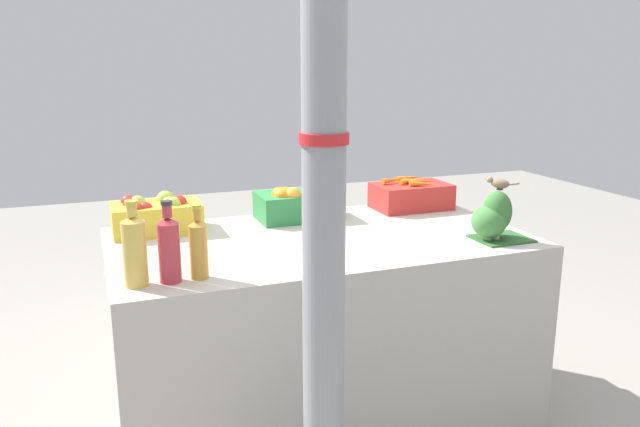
% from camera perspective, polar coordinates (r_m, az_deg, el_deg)
% --- Properties ---
extents(ground_plane, '(10.00, 10.00, 0.00)m').
position_cam_1_polar(ground_plane, '(2.92, 0.00, -18.16)').
color(ground_plane, gray).
extents(market_table, '(1.69, 0.94, 0.84)m').
position_cam_1_polar(market_table, '(2.72, 0.00, -10.66)').
color(market_table, '#B7B2A8').
rests_on(market_table, ground_plane).
extents(support_pole, '(0.13, 0.13, 2.56)m').
position_cam_1_polar(support_pole, '(1.65, 0.35, 4.58)').
color(support_pole, gray).
rests_on(support_pole, ground_plane).
extents(apple_crate, '(0.36, 0.23, 0.16)m').
position_cam_1_polar(apple_crate, '(2.73, -14.79, -0.08)').
color(apple_crate, gold).
rests_on(apple_crate, market_table).
extents(orange_crate, '(0.36, 0.23, 0.16)m').
position_cam_1_polar(orange_crate, '(2.85, -2.17, 0.91)').
color(orange_crate, '#2D8442').
rests_on(orange_crate, market_table).
extents(carrot_crate, '(0.36, 0.23, 0.15)m').
position_cam_1_polar(carrot_crate, '(3.09, 8.34, 1.67)').
color(carrot_crate, red).
rests_on(carrot_crate, market_table).
extents(broccoli_pile, '(0.25, 0.18, 0.20)m').
position_cam_1_polar(broccoli_pile, '(2.60, 15.58, -0.46)').
color(broccoli_pile, '#2D602D').
rests_on(broccoli_pile, market_table).
extents(juice_bottle_golden, '(0.08, 0.08, 0.28)m').
position_cam_1_polar(juice_bottle_golden, '(2.08, -16.59, -3.17)').
color(juice_bottle_golden, gold).
rests_on(juice_bottle_golden, market_table).
extents(juice_bottle_ruby, '(0.07, 0.07, 0.27)m').
position_cam_1_polar(juice_bottle_ruby, '(2.09, -13.63, -3.06)').
color(juice_bottle_ruby, '#B2333D').
rests_on(juice_bottle_ruby, market_table).
extents(juice_bottle_amber, '(0.06, 0.06, 0.25)m').
position_cam_1_polar(juice_bottle_amber, '(2.11, -11.05, -3.06)').
color(juice_bottle_amber, gold).
rests_on(juice_bottle_amber, market_table).
extents(sparrow_bird, '(0.10, 0.11, 0.05)m').
position_cam_1_polar(sparrow_bird, '(2.60, 16.05, 2.68)').
color(sparrow_bird, '#4C3D2D').
rests_on(sparrow_bird, broccoli_pile).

